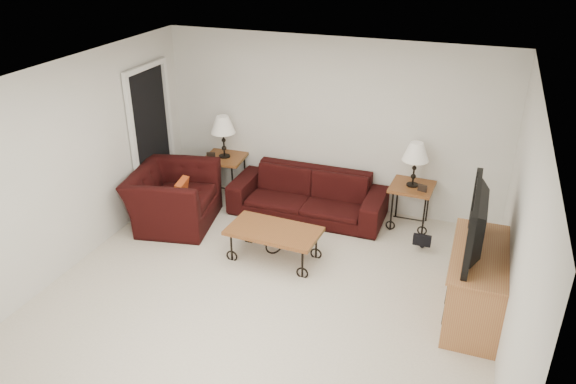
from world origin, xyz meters
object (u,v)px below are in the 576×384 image
(side_table_left, at_px, (226,176))
(lamp_right, at_px, (415,164))
(sofa, at_px, (308,194))
(lamp_left, at_px, (223,137))
(side_table_right, at_px, (410,206))
(backpack, at_px, (424,233))
(television, at_px, (485,223))
(coffee_table, at_px, (274,244))
(armchair, at_px, (174,197))
(tv_stand, at_px, (476,284))

(side_table_left, xyz_separation_m, lamp_right, (2.85, 0.00, 0.61))
(sofa, relative_size, lamp_left, 3.44)
(side_table_right, relative_size, backpack, 1.37)
(television, bearing_deg, coffee_table, -97.14)
(armchair, bearing_deg, tv_stand, -110.59)
(side_table_left, bearing_deg, lamp_right, 0.00)
(side_table_left, relative_size, lamp_right, 1.04)
(side_table_right, bearing_deg, armchair, -161.57)
(tv_stand, distance_m, backpack, 1.41)
(lamp_left, bearing_deg, lamp_right, 0.00)
(side_table_left, height_order, coffee_table, side_table_left)
(coffee_table, xyz_separation_m, television, (2.41, -0.30, 0.93))
(side_table_left, relative_size, lamp_left, 1.00)
(lamp_right, xyz_separation_m, coffee_table, (-1.47, -1.46, -0.72))
(tv_stand, relative_size, backpack, 2.92)
(coffee_table, height_order, armchair, armchair)
(coffee_table, xyz_separation_m, armchair, (-1.67, 0.41, 0.18))
(side_table_right, height_order, lamp_left, lamp_left)
(side_table_left, distance_m, tv_stand, 4.20)
(tv_stand, bearing_deg, side_table_right, 118.69)
(armchair, xyz_separation_m, tv_stand, (4.11, -0.72, 0.00))
(sofa, xyz_separation_m, television, (2.39, -1.58, 0.82))
(side_table_left, height_order, lamp_left, lamp_left)
(coffee_table, bearing_deg, armchair, 166.10)
(side_table_right, distance_m, backpack, 0.62)
(sofa, height_order, backpack, sofa)
(lamp_left, bearing_deg, armchair, -105.76)
(coffee_table, bearing_deg, backpack, 27.73)
(armchair, height_order, television, television)
(sofa, bearing_deg, backpack, -12.08)
(coffee_table, relative_size, backpack, 2.51)
(television, relative_size, backpack, 2.62)
(side_table_right, xyz_separation_m, coffee_table, (-1.47, -1.46, -0.10))
(coffee_table, relative_size, television, 0.96)
(tv_stand, bearing_deg, armchair, 170.11)
(lamp_right, height_order, television, television)
(side_table_right, relative_size, lamp_left, 0.97)
(lamp_left, xyz_separation_m, coffee_table, (1.38, -1.46, -0.76))
(coffee_table, height_order, tv_stand, tv_stand)
(side_table_right, bearing_deg, television, -61.81)
(coffee_table, distance_m, backpack, 1.96)
(side_table_right, bearing_deg, lamp_right, 0.00)
(coffee_table, relative_size, tv_stand, 0.86)
(side_table_right, distance_m, lamp_left, 2.92)
(side_table_left, distance_m, coffee_table, 2.01)
(side_table_right, height_order, television, television)
(sofa, distance_m, lamp_right, 1.58)
(sofa, distance_m, side_table_right, 1.46)
(sofa, distance_m, coffee_table, 1.28)
(sofa, xyz_separation_m, tv_stand, (2.41, -1.58, 0.07))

